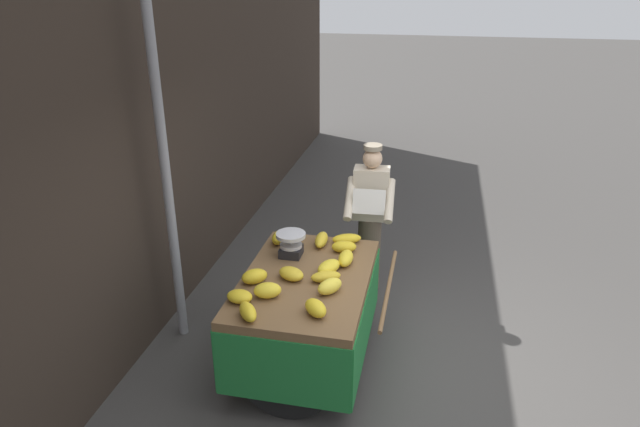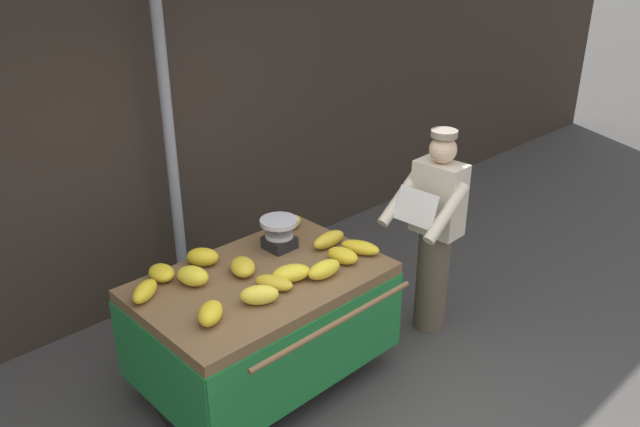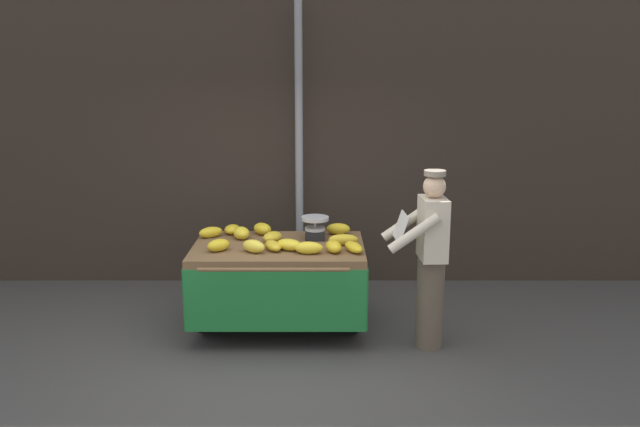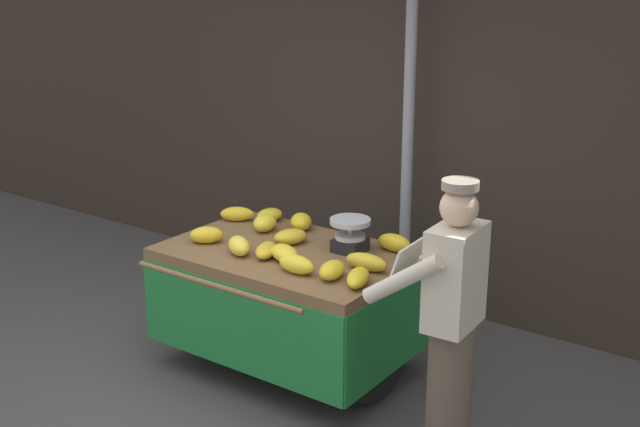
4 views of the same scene
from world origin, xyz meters
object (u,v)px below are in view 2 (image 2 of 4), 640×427
banana_cart (263,305)px  street_pole (168,122)px  banana_bunch_3 (210,313)px  banana_bunch_1 (324,269)px  banana_bunch_5 (360,248)px  banana_bunch_12 (193,276)px  banana_bunch_13 (259,295)px  weighing_scale (279,234)px  banana_bunch_8 (162,273)px  banana_bunch_9 (145,291)px  banana_bunch_10 (329,240)px  banana_bunch_7 (288,223)px  banana_bunch_11 (274,283)px  banana_bunch_2 (291,273)px  banana_bunch_6 (343,256)px  banana_bunch_0 (203,257)px  banana_bunch_4 (243,267)px  vendor_person (435,233)px

banana_cart → street_pole: bearing=82.7°
banana_bunch_3 → banana_cart: bearing=20.6°
banana_bunch_1 → banana_bunch_5: size_ratio=0.92×
banana_bunch_12 → banana_bunch_13: bearing=-70.5°
weighing_scale → banana_cart: bearing=-147.5°
banana_bunch_8 → banana_bunch_9: 0.25m
banana_bunch_10 → banana_bunch_13: 0.90m
banana_bunch_1 → banana_bunch_3: banana_bunch_1 is taller
banana_bunch_7 → banana_bunch_11: banana_bunch_7 is taller
banana_bunch_2 → banana_bunch_11: size_ratio=1.00×
street_pole → banana_bunch_6: size_ratio=14.07×
banana_bunch_2 → banana_bunch_0: bearing=117.5°
street_pole → banana_bunch_12: (-0.56, -1.10, -0.71)m
banana_bunch_0 → banana_bunch_4: (0.13, -0.30, -0.01)m
banana_bunch_5 → banana_bunch_12: size_ratio=1.26×
banana_bunch_1 → banana_bunch_4: bearing=131.4°
banana_bunch_3 → banana_bunch_9: 0.53m
banana_bunch_8 → vendor_person: (1.95, -0.82, -0.08)m
street_pole → banana_bunch_4: (-0.24, -1.21, -0.72)m
banana_bunch_4 → weighing_scale: bearing=14.9°
banana_bunch_8 → banana_bunch_11: 0.78m
weighing_scale → banana_bunch_12: size_ratio=1.22×
banana_bunch_5 → banana_bunch_6: banana_bunch_6 is taller
banana_bunch_7 → vendor_person: bearing=-43.8°
street_pole → weighing_scale: (0.19, -1.10, -0.65)m
banana_bunch_7 → vendor_person: size_ratio=0.14×
weighing_scale → vendor_person: vendor_person is taller
street_pole → banana_bunch_1: (0.14, -1.64, -0.71)m
banana_cart → banana_bunch_12: size_ratio=7.43×
banana_bunch_2 → banana_bunch_9: size_ratio=1.03×
banana_bunch_1 → vendor_person: vendor_person is taller
banana_cart → banana_bunch_11: banana_bunch_11 is taller
banana_bunch_2 → vendor_person: vendor_person is taller
street_pole → banana_bunch_4: 1.43m
banana_bunch_9 → banana_bunch_0: bearing=12.6°
banana_bunch_2 → banana_bunch_10: 0.56m
banana_bunch_9 → banana_bunch_13: 0.74m
banana_bunch_9 → banana_bunch_11: 0.83m
banana_bunch_0 → banana_bunch_10: (0.84, -0.42, -0.01)m
banana_bunch_11 → weighing_scale: bearing=45.8°
banana_bunch_8 → banana_bunch_10: 1.24m
banana_cart → banana_bunch_7: bearing=34.6°
street_pole → banana_bunch_1: street_pole is taller
banana_bunch_1 → banana_bunch_8: banana_bunch_1 is taller
banana_cart → banana_bunch_12: (-0.39, 0.23, 0.30)m
banana_bunch_6 → vendor_person: (0.90, -0.14, -0.08)m
banana_bunch_13 → banana_bunch_9: bearing=132.1°
banana_bunch_0 → banana_bunch_3: bearing=-120.6°
banana_bunch_13 → banana_bunch_11: bearing=21.8°
street_pole → vendor_person: (1.27, -1.72, -0.79)m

